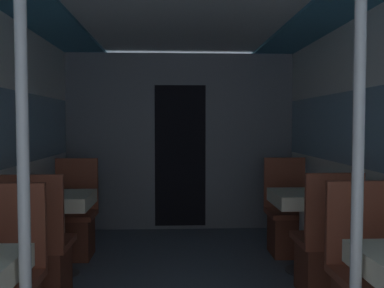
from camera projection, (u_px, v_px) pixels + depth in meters
bulkhead_far at (180, 142)px, 5.42m from camera, size 2.85×0.09×2.22m
support_pole_left_0 at (23, 176)px, 1.91m from camera, size 0.05×0.05×2.22m
dining_table_left_1 at (59, 207)px, 3.75m from camera, size 0.56×0.56×0.73m
chair_left_near_1 at (41, 262)px, 3.23m from camera, size 0.43×0.43×0.98m
chair_left_far_1 at (74, 228)px, 4.29m from camera, size 0.43×0.43×0.98m
support_pole_right_0 at (358, 174)px, 1.98m from camera, size 0.05×0.05×2.22m
dining_table_right_1 at (305, 204)px, 3.84m from camera, size 0.56×0.56×0.73m
chair_right_near_1 at (325, 258)px, 3.33m from camera, size 0.43×0.43×0.98m
chair_right_far_1 at (288, 225)px, 4.39m from camera, size 0.43×0.43×0.98m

